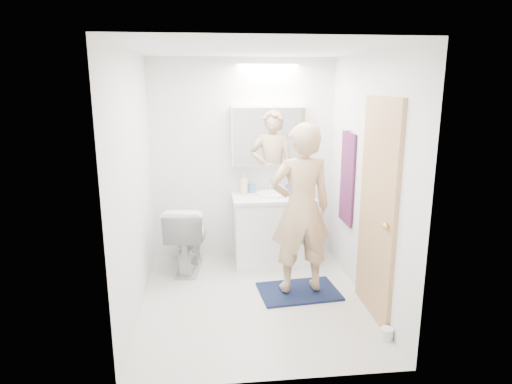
{
  "coord_description": "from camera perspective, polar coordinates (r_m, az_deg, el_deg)",
  "views": [
    {
      "loc": [
        -0.42,
        -4.06,
        2.12
      ],
      "look_at": [
        0.05,
        0.25,
        1.05
      ],
      "focal_mm": 31.38,
      "sensor_mm": 36.0,
      "label": 1
    }
  ],
  "objects": [
    {
      "name": "medicine_cabinet",
      "position": [
        5.32,
        1.6,
        7.18
      ],
      "size": [
        0.88,
        0.14,
        0.7
      ],
      "primitive_type": "cube",
      "color": "white",
      "rests_on": "wall_back"
    },
    {
      "name": "person",
      "position": [
        4.43,
        5.73,
        -2.17
      ],
      "size": [
        0.66,
        0.47,
        1.7
      ],
      "primitive_type": "imported",
      "rotation": [
        0.0,
        0.0,
        3.24
      ],
      "color": "tan",
      "rests_on": "bath_rug"
    },
    {
      "name": "bath_rug",
      "position": [
        4.76,
        5.47,
        -12.5
      ],
      "size": [
        0.85,
        0.62,
        0.02
      ],
      "primitive_type": "cube",
      "rotation": [
        0.0,
        0.0,
        0.1
      ],
      "color": "#13213C",
      "rests_on": "floor"
    },
    {
      "name": "towel",
      "position": [
        4.95,
        11.53,
        1.7
      ],
      "size": [
        0.02,
        0.42,
        1.0
      ],
      "primitive_type": "cube",
      "color": "#101F32",
      "rests_on": "wall_right"
    },
    {
      "name": "wall_front",
      "position": [
        2.98,
        2.19,
        -4.1
      ],
      "size": [
        2.5,
        0.0,
        2.5
      ],
      "primitive_type": "plane",
      "rotation": [
        -1.57,
        0.0,
        0.0
      ],
      "color": "white",
      "rests_on": "floor"
    },
    {
      "name": "countertop",
      "position": [
        5.24,
        2.15,
        -0.71
      ],
      "size": [
        0.95,
        0.58,
        0.04
      ],
      "primitive_type": "cube",
      "color": "white",
      "rests_on": "vanity_cabinet"
    },
    {
      "name": "wall_right",
      "position": [
        4.43,
        14.0,
        1.47
      ],
      "size": [
        0.0,
        2.5,
        2.5
      ],
      "primitive_type": "plane",
      "rotation": [
        1.57,
        0.0,
        -1.57
      ],
      "color": "white",
      "rests_on": "floor"
    },
    {
      "name": "sink_basin",
      "position": [
        5.26,
        2.11,
        -0.26
      ],
      "size": [
        0.36,
        0.36,
        0.03
      ],
      "primitive_type": "cylinder",
      "color": "white",
      "rests_on": "countertop"
    },
    {
      "name": "door",
      "position": [
        4.15,
        15.22,
        -2.27
      ],
      "size": [
        0.04,
        0.8,
        2.0
      ],
      "primitive_type": "cube",
      "color": "tan",
      "rests_on": "wall_right"
    },
    {
      "name": "toilet",
      "position": [
        5.21,
        -8.76,
        -5.69
      ],
      "size": [
        0.52,
        0.81,
        0.78
      ],
      "primitive_type": "imported",
      "rotation": [
        0.0,
        0.0,
        3.03
      ],
      "color": "silver",
      "rests_on": "floor"
    },
    {
      "name": "floor",
      "position": [
        4.6,
        -0.29,
        -13.6
      ],
      "size": [
        2.5,
        2.5,
        0.0
      ],
      "primitive_type": "plane",
      "color": "silver",
      "rests_on": "ground"
    },
    {
      "name": "toilet_paper_roll",
      "position": [
        4.11,
        16.33,
        -16.95
      ],
      "size": [
        0.11,
        0.11,
        0.1
      ],
      "primitive_type": "cylinder",
      "color": "silver",
      "rests_on": "floor"
    },
    {
      "name": "vanity_cabinet",
      "position": [
        5.36,
        2.11,
        -4.95
      ],
      "size": [
        0.9,
        0.55,
        0.78
      ],
      "primitive_type": "cube",
      "color": "white",
      "rests_on": "floor"
    },
    {
      "name": "soap_bottle_a",
      "position": [
        5.32,
        -1.55,
        1.08
      ],
      "size": [
        0.11,
        0.11,
        0.24
      ],
      "primitive_type": "imported",
      "rotation": [
        0.0,
        0.0,
        0.15
      ],
      "color": "beige",
      "rests_on": "countertop"
    },
    {
      "name": "ceiling",
      "position": [
        4.09,
        -0.33,
        17.81
      ],
      "size": [
        2.5,
        2.5,
        0.0
      ],
      "primitive_type": "plane",
      "rotation": [
        3.14,
        0.0,
        0.0
      ],
      "color": "white",
      "rests_on": "floor"
    },
    {
      "name": "mirror_panel",
      "position": [
        5.24,
        1.72,
        7.08
      ],
      "size": [
        0.84,
        0.01,
        0.66
      ],
      "primitive_type": "cube",
      "color": "silver",
      "rests_on": "medicine_cabinet"
    },
    {
      "name": "faucet",
      "position": [
        5.43,
        1.82,
        0.89
      ],
      "size": [
        0.02,
        0.02,
        0.16
      ],
      "primitive_type": "cylinder",
      "color": "silver",
      "rests_on": "countertop"
    },
    {
      "name": "towel_hook",
      "position": [
        4.87,
        11.68,
        7.7
      ],
      "size": [
        0.07,
        0.02,
        0.02
      ],
      "primitive_type": "cylinder",
      "rotation": [
        0.0,
        1.57,
        0.0
      ],
      "color": "silver",
      "rests_on": "wall_right"
    },
    {
      "name": "door_knob",
      "position": [
        3.89,
        16.21,
        -4.22
      ],
      "size": [
        0.06,
        0.06,
        0.06
      ],
      "primitive_type": "sphere",
      "color": "gold",
      "rests_on": "door"
    },
    {
      "name": "soap_bottle_b",
      "position": [
        5.37,
        -0.56,
        0.69
      ],
      "size": [
        0.1,
        0.1,
        0.15
      ],
      "primitive_type": "imported",
      "rotation": [
        0.0,
        0.0,
        -0.87
      ],
      "color": "#578EBC",
      "rests_on": "countertop"
    },
    {
      "name": "toothbrush_cup",
      "position": [
        5.42,
        4.19,
        0.45
      ],
      "size": [
        0.11,
        0.11,
        0.09
      ],
      "primitive_type": "imported",
      "rotation": [
        0.0,
        0.0,
        0.13
      ],
      "color": "#4652D2",
      "rests_on": "countertop"
    },
    {
      "name": "wall_left",
      "position": [
        4.21,
        -15.36,
        0.76
      ],
      "size": [
        0.0,
        2.5,
        2.5
      ],
      "primitive_type": "plane",
      "rotation": [
        1.57,
        0.0,
        1.57
      ],
      "color": "white",
      "rests_on": "floor"
    },
    {
      "name": "wall_back",
      "position": [
        5.4,
        -1.69,
        4.06
      ],
      "size": [
        2.5,
        0.0,
        2.5
      ],
      "primitive_type": "plane",
      "rotation": [
        1.57,
        0.0,
        0.0
      ],
      "color": "white",
      "rests_on": "floor"
    }
  ]
}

